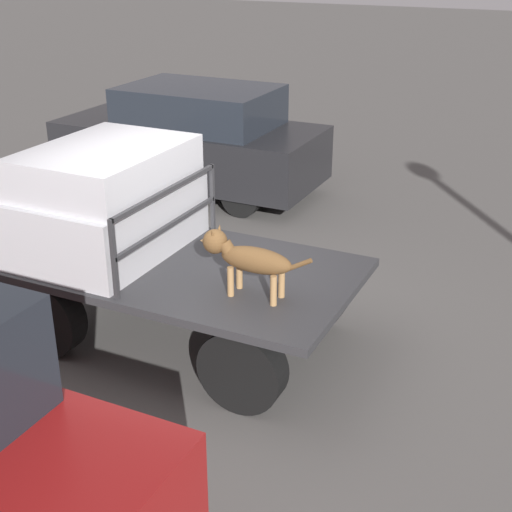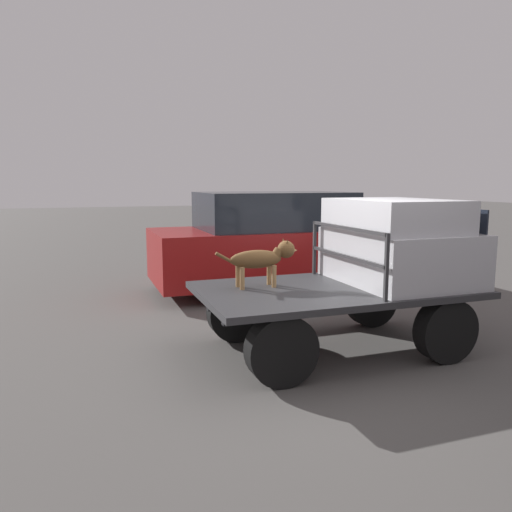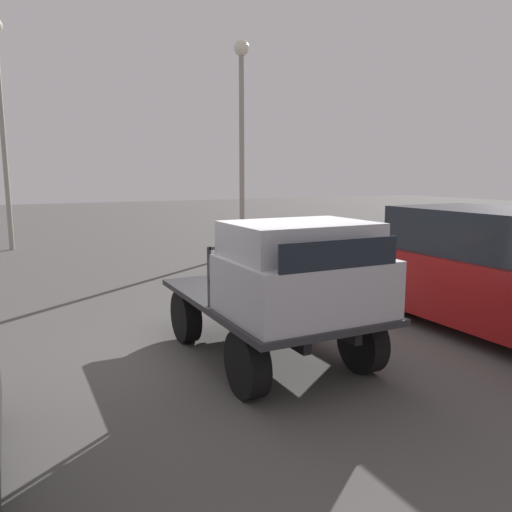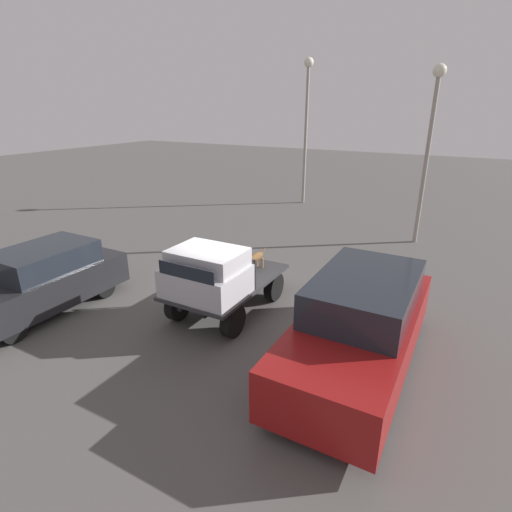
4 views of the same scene
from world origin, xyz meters
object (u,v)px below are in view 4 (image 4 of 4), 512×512
object	(u,v)px
flatbed_truck	(228,288)
dog	(254,258)
light_pole_near	(431,129)
parked_sedan	(43,280)
parked_pickup_far	(360,325)

from	to	relation	value
flatbed_truck	dog	bearing A→B (deg)	159.82
flatbed_truck	light_pole_near	distance (m)	9.73
dog	light_pole_near	xyz separation A→B (m)	(-7.44, 3.18, 3.08)
parked_sedan	flatbed_truck	bearing A→B (deg)	121.61
dog	light_pole_near	bearing A→B (deg)	157.64
dog	parked_pickup_far	bearing A→B (deg)	64.42
flatbed_truck	parked_pickup_far	world-z (taller)	parked_pickup_far
flatbed_truck	dog	size ratio (longest dim) A/B	3.15
light_pole_near	parked_sedan	bearing A→B (deg)	-35.86
parked_sedan	parked_pickup_far	bearing A→B (deg)	103.45
dog	parked_sedan	size ratio (longest dim) A/B	0.26
flatbed_truck	light_pole_near	size ratio (longest dim) A/B	0.54
parked_sedan	light_pole_near	bearing A→B (deg)	146.58
parked_sedan	parked_pickup_far	size ratio (longest dim) A/B	0.81
light_pole_near	dog	bearing A→B (deg)	-23.11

